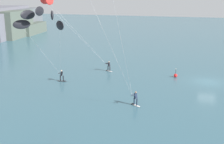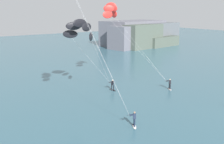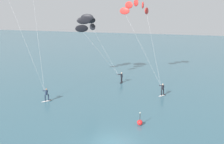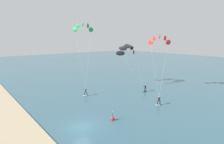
# 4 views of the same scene
# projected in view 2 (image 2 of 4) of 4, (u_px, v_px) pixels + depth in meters

# --- Properties ---
(kitesurfer_nearshore) EXTENTS (8.74, 10.03, 13.09)m
(kitesurfer_nearshore) POSITION_uv_depth(u_px,v_px,m) (114.00, 14.00, 42.30)
(kitesurfer_nearshore) COLOR white
(kitesurfer_nearshore) RESTS_ON ground
(kitesurfer_far_out) EXTENTS (7.08, 6.60, 10.83)m
(kitesurfer_far_out) POSITION_uv_depth(u_px,v_px,m) (81.00, 32.00, 36.63)
(kitesurfer_far_out) COLOR #333338
(kitesurfer_far_out) RESTS_ON ground
(distant_headland) EXTENTS (30.35, 19.78, 8.30)m
(distant_headland) POSITION_uv_depth(u_px,v_px,m) (140.00, 35.00, 93.74)
(distant_headland) COLOR slate
(distant_headland) RESTS_ON ground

